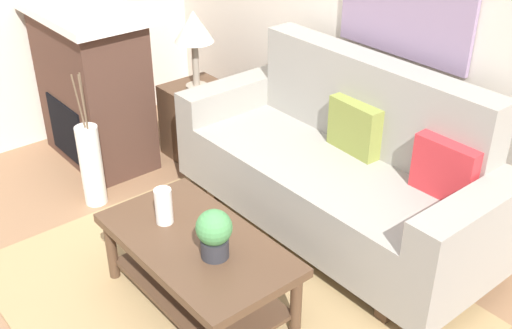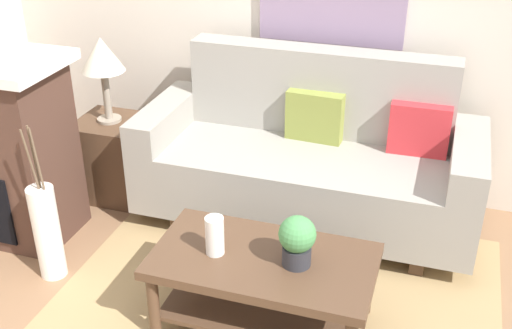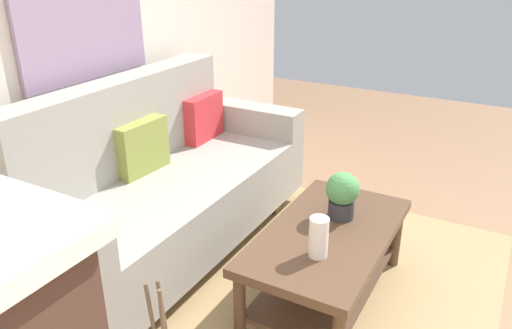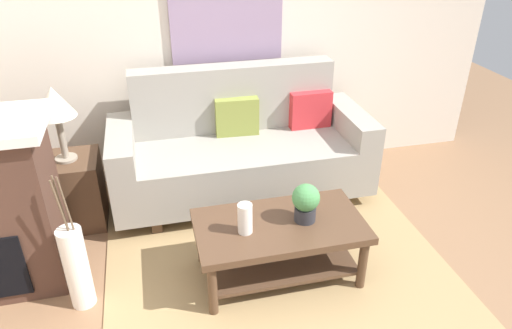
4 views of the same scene
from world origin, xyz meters
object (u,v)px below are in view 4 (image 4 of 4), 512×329
throw_pillow_crimson (310,109)px  framed_painting (226,6)px  throw_pillow_olive (237,116)px  tabletop_vase (245,218)px  couch (240,150)px  table_lamp (55,105)px  side_table (74,191)px  potted_plant_tabletop (306,202)px  coffee_table (279,237)px  floor_vase (77,268)px

throw_pillow_crimson → framed_painting: bearing=152.2°
throw_pillow_olive → tabletop_vase: size_ratio=1.78×
tabletop_vase → framed_painting: (0.21, 1.58, 0.98)m
couch → framed_painting: (-0.00, 0.47, 1.08)m
throw_pillow_crimson → table_lamp: table_lamp is taller
throw_pillow_crimson → framed_painting: (-0.65, 0.34, 0.83)m
tabletop_vase → side_table: 1.55m
potted_plant_tabletop → side_table: 1.86m
tabletop_vase → framed_painting: bearing=82.6°
couch → throw_pillow_olive: bearing=90.0°
throw_pillow_olive → framed_painting: bearing=90.0°
throw_pillow_olive → coffee_table: 1.26m
throw_pillow_olive → side_table: bearing=-170.5°
tabletop_vase → floor_vase: (-1.04, 0.07, -0.25)m
potted_plant_tabletop → framed_painting: 1.82m
throw_pillow_olive → framed_painting: framed_painting is taller
throw_pillow_olive → floor_vase: (-1.25, -1.17, -0.39)m
throw_pillow_olive → tabletop_vase: throw_pillow_olive is taller
throw_pillow_crimson → potted_plant_tabletop: 1.29m
table_lamp → framed_painting: bearing=22.7°
couch → coffee_table: bearing=-88.3°
side_table → table_lamp: size_ratio=0.98×
coffee_table → throw_pillow_crimson: bearing=62.9°
couch → throw_pillow_crimson: size_ratio=5.84×
couch → tabletop_vase: 1.14m
tabletop_vase → framed_painting: framed_painting is taller
throw_pillow_olive → side_table: 1.43m
throw_pillow_olive → potted_plant_tabletop: size_ratio=1.37×
framed_painting → table_lamp: bearing=-157.3°
coffee_table → side_table: side_table is taller
coffee_table → potted_plant_tabletop: (0.17, -0.00, 0.26)m
couch → floor_vase: size_ratio=3.68×
throw_pillow_olive → table_lamp: size_ratio=0.63×
couch → throw_pillow_olive: size_ratio=5.84×
couch → potted_plant_tabletop: (0.20, -1.08, 0.14)m
tabletop_vase → side_table: size_ratio=0.36×
potted_plant_tabletop → couch: bearing=100.5°
couch → potted_plant_tabletop: bearing=-79.5°
couch → table_lamp: size_ratio=3.69×
throw_pillow_olive → tabletop_vase: 1.27m
couch → throw_pillow_crimson: couch is taller
floor_vase → potted_plant_tabletop: bearing=-1.6°
tabletop_vase → potted_plant_tabletop: potted_plant_tabletop is taller
couch → table_lamp: table_lamp is taller
table_lamp → throw_pillow_crimson: bearing=6.4°
tabletop_vase → throw_pillow_olive: bearing=80.6°
side_table → framed_painting: bearing=22.7°
throw_pillow_crimson → framed_painting: size_ratio=0.38×
tabletop_vase → potted_plant_tabletop: (0.40, 0.03, 0.04)m
throw_pillow_crimson → throw_pillow_olive: bearing=180.0°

